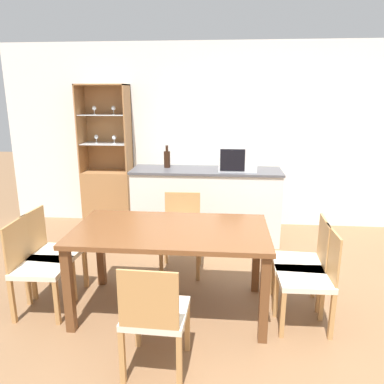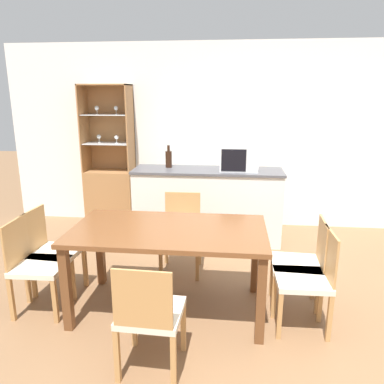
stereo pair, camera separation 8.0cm
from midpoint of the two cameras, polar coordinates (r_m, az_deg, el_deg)
ground_plane at (r=3.29m, az=8.98°, el=-19.97°), size 18.00×18.00×0.00m
wall_back at (r=5.37m, az=8.34°, el=8.33°), size 6.80×0.06×2.55m
kitchen_counter at (r=4.85m, az=2.82°, el=-1.97°), size 1.89×0.56×0.93m
display_cabinet at (r=5.55m, az=-11.88°, el=0.99°), size 0.68×0.39×1.99m
dining_table at (r=3.21m, az=-2.84°, el=-7.12°), size 1.65×0.90×0.76m
dining_chair_side_right_far at (r=3.46m, az=17.00°, el=-10.44°), size 0.44×0.44×0.83m
dining_chair_head_far at (r=4.01m, az=-1.07°, el=-6.19°), size 0.43×0.43×0.83m
dining_chair_side_right_near at (r=3.22m, az=17.86°, el=-12.43°), size 0.43×0.43×0.83m
dining_chair_head_near at (r=2.65m, az=-5.56°, el=-18.12°), size 0.43×0.43×0.83m
dining_chair_side_left_near at (r=3.55m, az=-22.05°, el=-10.24°), size 0.43×0.43×0.83m
dining_chair_side_left_far at (r=3.77m, az=-20.10°, el=-8.56°), size 0.44×0.44×0.83m
microwave at (r=4.70m, az=7.65°, el=5.15°), size 0.47×0.35×0.31m
wine_bottle at (r=4.85m, az=-3.10°, el=5.10°), size 0.08×0.08×0.29m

